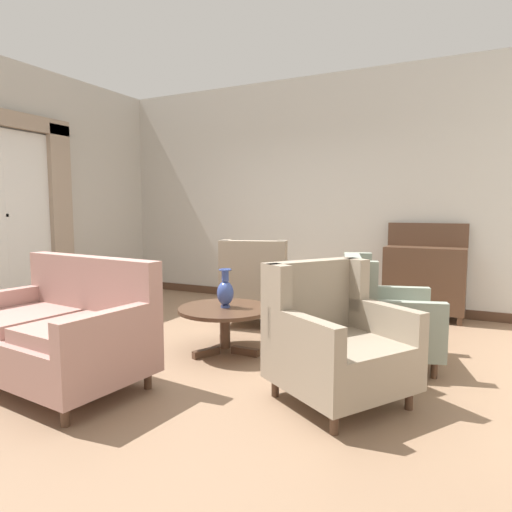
% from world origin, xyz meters
% --- Properties ---
extents(ground, '(8.51, 8.51, 0.00)m').
position_xyz_m(ground, '(0.00, 0.00, 0.00)').
color(ground, '#896B51').
extents(wall_back, '(6.24, 0.08, 3.26)m').
position_xyz_m(wall_back, '(0.00, 2.70, 1.63)').
color(wall_back, '#BCB7AD').
rests_on(wall_back, ground).
extents(wall_left, '(0.08, 3.78, 3.26)m').
position_xyz_m(wall_left, '(-3.04, 0.81, 1.63)').
color(wall_left, '#BCB7AD').
rests_on(wall_left, ground).
extents(baseboard_back, '(6.08, 0.03, 0.12)m').
position_xyz_m(baseboard_back, '(0.00, 2.65, 0.06)').
color(baseboard_back, '#4C3323').
rests_on(baseboard_back, ground).
extents(window_with_curtains, '(0.12, 1.87, 2.41)m').
position_xyz_m(window_with_curtains, '(-2.94, 0.11, 1.46)').
color(window_with_curtains, silver).
extents(coffee_table, '(0.90, 0.90, 0.44)m').
position_xyz_m(coffee_table, '(0.17, 0.15, 0.36)').
color(coffee_table, '#4C3323').
rests_on(coffee_table, ground).
extents(porcelain_vase, '(0.16, 0.16, 0.37)m').
position_xyz_m(porcelain_vase, '(0.17, 0.15, 0.60)').
color(porcelain_vase, '#384C93').
rests_on(porcelain_vase, coffee_table).
extents(settee, '(1.58, 1.02, 0.99)m').
position_xyz_m(settee, '(-0.58, -1.13, 0.41)').
color(settee, tan).
rests_on(settee, ground).
extents(armchair_back_corner, '(1.01, 1.01, 0.96)m').
position_xyz_m(armchair_back_corner, '(1.57, 0.53, 0.42)').
color(armchair_back_corner, gray).
rests_on(armchair_back_corner, ground).
extents(armchair_beside_settee, '(1.14, 1.14, 0.99)m').
position_xyz_m(armchair_beside_settee, '(1.43, -0.43, 0.43)').
color(armchair_beside_settee, gray).
rests_on(armchair_beside_settee, ground).
extents(armchair_near_sideboard, '(0.97, 0.99, 1.03)m').
position_xyz_m(armchair_near_sideboard, '(-0.04, 1.23, 0.44)').
color(armchair_near_sideboard, gray).
rests_on(armchair_near_sideboard, ground).
extents(side_table, '(0.49, 0.49, 0.67)m').
position_xyz_m(side_table, '(0.99, 0.77, 0.40)').
color(side_table, '#4C3323').
rests_on(side_table, ground).
extents(sideboard, '(0.97, 0.37, 1.21)m').
position_xyz_m(sideboard, '(1.74, 2.41, 0.52)').
color(sideboard, '#4C3323').
rests_on(sideboard, ground).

